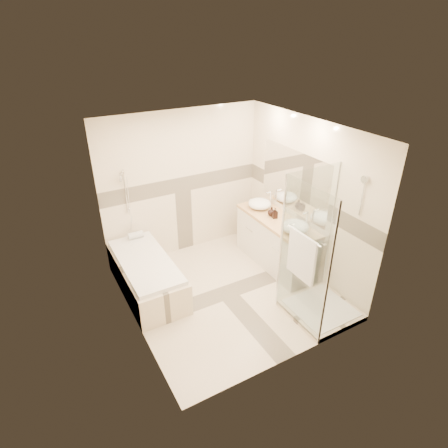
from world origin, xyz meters
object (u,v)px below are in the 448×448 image
vanity (276,241)px  vessel_sink_far (295,226)px  shower_enclosure (314,283)px  vessel_sink_near (260,204)px  bathtub (146,274)px  amenity_bottle_a (275,213)px  amenity_bottle_b (271,211)px

vanity → vessel_sink_far: vessel_sink_far is taller
vessel_sink_far → shower_enclosure: bearing=-108.6°
vanity → vessel_sink_near: (-0.02, 0.49, 0.50)m
shower_enclosure → vessel_sink_far: shower_enclosure is taller
bathtub → vessel_sink_far: 2.36m
vanity → vessel_sink_far: 0.68m
vanity → amenity_bottle_a: amenity_bottle_a is taller
bathtub → vanity: 2.18m
shower_enclosure → amenity_bottle_b: 1.50m
vessel_sink_near → bathtub: bearing=-176.3°
vanity → amenity_bottle_b: amenity_bottle_b is taller
shower_enclosure → vessel_sink_far: bearing=71.4°
amenity_bottle_a → amenity_bottle_b: bearing=90.0°
bathtub → vanity: vanity is taller
bathtub → amenity_bottle_b: (2.13, -0.20, 0.62)m
vessel_sink_near → vessel_sink_far: (0.00, -0.95, 0.01)m
vanity → bathtub: bearing=170.8°
shower_enclosure → vessel_sink_near: shower_enclosure is taller
shower_enclosure → amenity_bottle_b: (0.27, 1.42, 0.42)m
amenity_bottle_b → amenity_bottle_a: bearing=-90.0°
bathtub → amenity_bottle_b: size_ratio=10.76×
amenity_bottle_a → amenity_bottle_b: (0.00, 0.09, -0.01)m
shower_enclosure → amenity_bottle_a: bearing=78.4°
bathtub → shower_enclosure: bearing=-41.1°
shower_enclosure → vessel_sink_near: 1.83m
vanity → shower_enclosure: bearing=-103.0°
vanity → amenity_bottle_a: size_ratio=9.11×
shower_enclosure → amenity_bottle_a: size_ratio=11.47×
vanity → amenity_bottle_a: (-0.02, 0.06, 0.51)m
shower_enclosure → amenity_bottle_a: shower_enclosure is taller
vanity → shower_enclosure: size_ratio=0.79×
bathtub → amenity_bottle_a: (2.13, -0.29, 0.63)m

